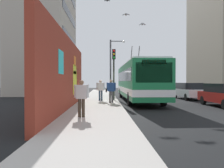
# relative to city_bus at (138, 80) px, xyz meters

# --- Properties ---
(ground_plane) EXTENTS (80.00, 80.00, 0.00)m
(ground_plane) POSITION_rel_city_bus_xyz_m (-1.84, 1.80, -1.81)
(ground_plane) COLOR black
(sidewalk_slab) EXTENTS (48.00, 3.20, 0.15)m
(sidewalk_slab) POSITION_rel_city_bus_xyz_m (-1.84, 3.40, -1.73)
(sidewalk_slab) COLOR #ADA8A0
(sidewalk_slab) RESTS_ON ground_plane
(graffiti_wall) EXTENTS (13.36, 0.32, 4.28)m
(graffiti_wall) POSITION_rel_city_bus_xyz_m (-6.16, 5.15, 0.33)
(graffiti_wall) COLOR maroon
(graffiti_wall) RESTS_ON ground_plane
(building_far_left) EXTENTS (13.08, 6.60, 17.07)m
(building_far_left) POSITION_rel_city_bus_xyz_m (11.66, 11.00, 6.73)
(building_far_left) COLOR #B2A899
(building_far_left) RESTS_ON ground_plane
(city_bus) EXTENTS (12.71, 2.63, 5.03)m
(city_bus) POSITION_rel_city_bus_xyz_m (0.00, 0.00, 0.00)
(city_bus) COLOR #19723F
(city_bus) RESTS_ON ground_plane
(parked_car_white) EXTENTS (4.79, 1.85, 1.58)m
(parked_car_white) POSITION_rel_city_bus_xyz_m (1.69, -5.20, -0.97)
(parked_car_white) COLOR white
(parked_car_white) RESTS_ON ground_plane
(pedestrian_at_curb) EXTENTS (0.23, 0.76, 1.70)m
(pedestrian_at_curb) POSITION_rel_city_bus_xyz_m (-3.02, 2.45, -0.66)
(pedestrian_at_curb) COLOR #595960
(pedestrian_at_curb) RESTS_ON sidewalk_slab
(pedestrian_midblock) EXTENTS (0.23, 0.68, 1.68)m
(pedestrian_midblock) POSITION_rel_city_bus_xyz_m (-1.43, 3.25, -0.67)
(pedestrian_midblock) COLOR #2D3F59
(pedestrian_midblock) RESTS_ON sidewalk_slab
(pedestrian_near_wall) EXTENTS (0.22, 0.66, 1.64)m
(pedestrian_near_wall) POSITION_rel_city_bus_xyz_m (-9.56, 3.97, -0.70)
(pedestrian_near_wall) COLOR #3F3326
(pedestrian_near_wall) RESTS_ON sidewalk_slab
(traffic_light) EXTENTS (0.49, 0.28, 4.29)m
(traffic_light) POSITION_rel_city_bus_xyz_m (-0.78, 2.15, 1.22)
(traffic_light) COLOR #2D382D
(traffic_light) RESTS_ON sidewalk_slab
(street_lamp) EXTENTS (0.44, 1.69, 6.18)m
(street_lamp) POSITION_rel_city_bus_xyz_m (5.19, 2.05, 1.91)
(street_lamp) COLOR #4C4C51
(street_lamp) RESTS_ON sidewalk_slab
(flying_pigeons) EXTENTS (5.55, 4.15, 3.67)m
(flying_pigeons) POSITION_rel_city_bus_xyz_m (-0.49, 0.99, 6.67)
(flying_pigeons) COLOR slate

